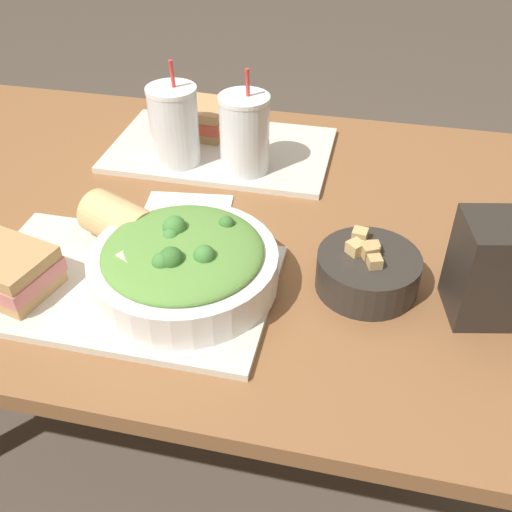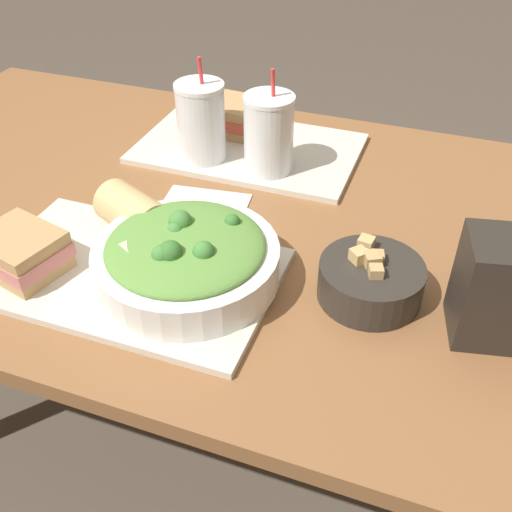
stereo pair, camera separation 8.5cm
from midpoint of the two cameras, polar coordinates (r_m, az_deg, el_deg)
ground_plane at (r=1.60m, az=-4.12°, el=-16.27°), size 12.00×12.00×0.00m
dining_table at (r=1.16m, az=-5.47°, el=1.70°), size 1.42×0.90×0.70m
tray_near at (r=0.94m, az=-9.39°, el=-1.78°), size 0.45×0.28×0.01m
tray_far at (r=1.27m, az=1.22°, el=10.15°), size 0.45×0.28×0.01m
salad_bowl at (r=0.89m, az=-3.97°, el=-0.18°), size 0.28×0.28×0.10m
soup_bowl at (r=0.90m, az=13.54°, el=-2.29°), size 0.15×0.15×0.08m
sandwich_near at (r=0.96m, az=-19.15°, el=0.27°), size 0.15×0.13×0.06m
baguette_near at (r=1.00m, az=-9.22°, el=3.99°), size 0.14×0.12×0.07m
sandwich_far at (r=1.32m, az=-0.41°, el=13.19°), size 0.13×0.12×0.06m
drink_cup_dark at (r=1.19m, az=-3.17°, el=12.39°), size 0.10×0.10×0.21m
drink_cup_red at (r=1.15m, az=3.37°, el=11.28°), size 0.10×0.10×0.20m
chip_bag at (r=0.88m, az=25.39°, el=-3.03°), size 0.14×0.12×0.15m
napkin_folded at (r=1.09m, az=-2.70°, el=4.78°), size 0.17×0.13×0.00m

